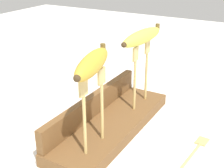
# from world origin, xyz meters

# --- Properties ---
(ground_plane) EXTENTS (3.00, 3.00, 0.00)m
(ground_plane) POSITION_xyz_m (0.00, 0.00, 0.00)
(ground_plane) COLOR silver
(wooden_board) EXTENTS (0.43, 0.13, 0.03)m
(wooden_board) POSITION_xyz_m (0.00, 0.00, 0.02)
(wooden_board) COLOR brown
(wooden_board) RESTS_ON ground
(board_backstop) EXTENTS (0.42, 0.02, 0.06)m
(board_backstop) POSITION_xyz_m (0.00, 0.06, 0.06)
(board_backstop) COLOR brown
(board_backstop) RESTS_ON wooden_board
(fork_stand_left) EXTENTS (0.09, 0.01, 0.17)m
(fork_stand_left) POSITION_xyz_m (-0.12, -0.02, 0.13)
(fork_stand_left) COLOR tan
(fork_stand_left) RESTS_ON wooden_board
(fork_stand_right) EXTENTS (0.10, 0.01, 0.18)m
(fork_stand_right) POSITION_xyz_m (0.12, -0.02, 0.14)
(fork_stand_right) COLOR tan
(fork_stand_right) RESTS_ON wooden_board
(banana_raised_left) EXTENTS (0.18, 0.08, 0.04)m
(banana_raised_left) POSITION_xyz_m (-0.12, -0.02, 0.22)
(banana_raised_left) COLOR gold
(banana_raised_left) RESTS_ON fork_stand_left
(banana_raised_right) EXTENTS (0.19, 0.05, 0.04)m
(banana_raised_right) POSITION_xyz_m (0.12, -0.02, 0.22)
(banana_raised_right) COLOR #DBD147
(banana_raised_right) RESTS_ON fork_stand_right
(fork_fallen_near) EXTENTS (0.16, 0.03, 0.01)m
(fork_fallen_near) POSITION_xyz_m (0.02, -0.22, 0.00)
(fork_fallen_near) COLOR tan
(fork_fallen_near) RESTS_ON ground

